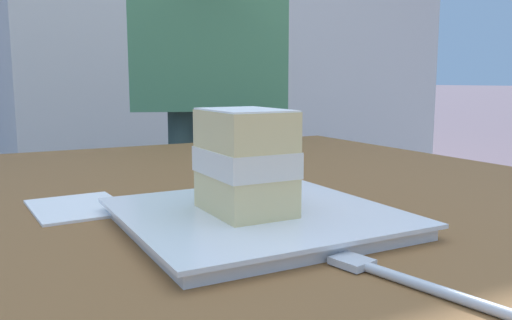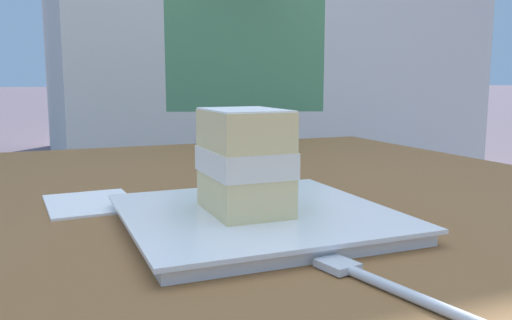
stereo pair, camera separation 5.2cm
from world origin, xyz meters
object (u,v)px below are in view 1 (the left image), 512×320
object	(u,v)px
dessert_plate	(256,218)
dessert_fork	(416,283)
paper_napkin	(78,207)
diner_person	(208,19)
cake_slice	(245,161)

from	to	relation	value
dessert_plate	dessert_fork	xyz separation A→B (m)	(0.20, 0.02, -0.00)
dessert_fork	paper_napkin	distance (m)	0.39
paper_napkin	diner_person	distance (m)	0.99
dessert_fork	diner_person	size ratio (longest dim) A/B	0.11
cake_slice	diner_person	bearing A→B (deg)	158.98
dessert_plate	diner_person	size ratio (longest dim) A/B	0.16
dessert_plate	diner_person	world-z (taller)	diner_person
dessert_fork	diner_person	distance (m)	1.23
cake_slice	diner_person	xyz separation A→B (m)	(-0.95, 0.36, 0.25)
dessert_plate	diner_person	xyz separation A→B (m)	(-0.95, 0.35, 0.31)
dessert_plate	dessert_fork	size ratio (longest dim) A/B	1.51
dessert_plate	paper_napkin	bearing A→B (deg)	-137.40
cake_slice	paper_napkin	distance (m)	0.22
diner_person	paper_napkin	bearing A→B (deg)	-32.20
cake_slice	dessert_plate	bearing A→B (deg)	93.42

